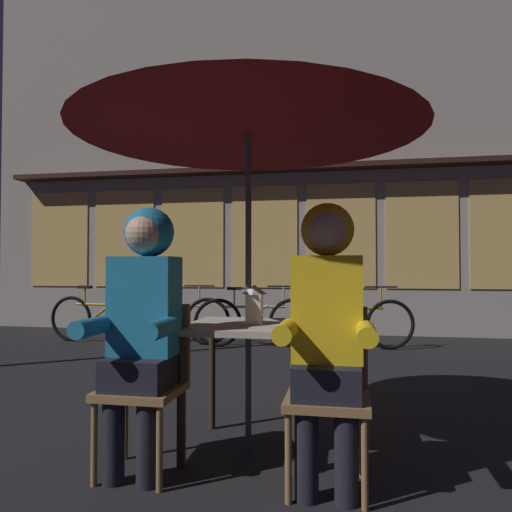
# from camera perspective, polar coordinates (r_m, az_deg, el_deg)

# --- Properties ---
(ground_plane) EXTENTS (60.00, 60.00, 0.00)m
(ground_plane) POSITION_cam_1_polar(r_m,az_deg,el_deg) (3.05, -0.92, -21.95)
(ground_plane) COLOR black
(cafe_table) EXTENTS (0.72, 0.72, 0.74)m
(cafe_table) POSITION_cam_1_polar(r_m,az_deg,el_deg) (2.89, -0.91, -10.02)
(cafe_table) COLOR #B2AD9E
(cafe_table) RESTS_ON ground_plane
(patio_umbrella) EXTENTS (2.10, 2.10, 2.31)m
(patio_umbrella) POSITION_cam_1_polar(r_m,az_deg,el_deg) (3.03, -0.90, 17.60)
(patio_umbrella) COLOR #4C4C51
(patio_umbrella) RESTS_ON ground_plane
(lantern) EXTENTS (0.11, 0.11, 0.23)m
(lantern) POSITION_cam_1_polar(r_m,az_deg,el_deg) (2.85, -0.19, -5.65)
(lantern) COLOR white
(lantern) RESTS_ON cafe_table
(chair_left) EXTENTS (0.40, 0.40, 0.87)m
(chair_left) POSITION_cam_1_polar(r_m,az_deg,el_deg) (2.71, -12.82, -13.75)
(chair_left) COLOR olive
(chair_left) RESTS_ON ground_plane
(chair_right) EXTENTS (0.40, 0.40, 0.87)m
(chair_right) POSITION_cam_1_polar(r_m,az_deg,el_deg) (2.50, 8.52, -14.82)
(chair_right) COLOR olive
(chair_right) RESTS_ON ground_plane
(person_left_hooded) EXTENTS (0.45, 0.56, 1.40)m
(person_left_hooded) POSITION_cam_1_polar(r_m,az_deg,el_deg) (2.61, -13.27, -6.31)
(person_left_hooded) COLOR black
(person_left_hooded) RESTS_ON ground_plane
(person_right_hooded) EXTENTS (0.45, 0.56, 1.40)m
(person_right_hooded) POSITION_cam_1_polar(r_m,az_deg,el_deg) (2.39, 8.43, -6.78)
(person_right_hooded) COLOR black
(person_right_hooded) RESTS_ON ground_plane
(shopfront_building) EXTENTS (10.00, 0.93, 6.20)m
(shopfront_building) POSITION_cam_1_polar(r_m,az_deg,el_deg) (8.55, 1.35, 12.17)
(shopfront_building) COLOR #9E9389
(shopfront_building) RESTS_ON ground_plane
(bicycle_nearest) EXTENTS (1.68, 0.12, 0.84)m
(bicycle_nearest) POSITION_cam_1_polar(r_m,az_deg,el_deg) (7.35, -17.80, -7.04)
(bicycle_nearest) COLOR black
(bicycle_nearest) RESTS_ON ground_plane
(bicycle_second) EXTENTS (1.68, 0.08, 0.84)m
(bicycle_second) POSITION_cam_1_polar(r_m,az_deg,el_deg) (6.96, -9.85, -7.41)
(bicycle_second) COLOR black
(bicycle_second) RESTS_ON ground_plane
(bicycle_third) EXTENTS (1.66, 0.37, 0.84)m
(bicycle_third) POSITION_cam_1_polar(r_m,az_deg,el_deg) (6.60, -0.13, -7.76)
(bicycle_third) COLOR black
(bicycle_third) RESTS_ON ground_plane
(bicycle_fourth) EXTENTS (1.64, 0.45, 0.84)m
(bicycle_fourth) POSITION_cam_1_polar(r_m,az_deg,el_deg) (6.47, 11.31, -7.85)
(bicycle_fourth) COLOR black
(bicycle_fourth) RESTS_ON ground_plane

